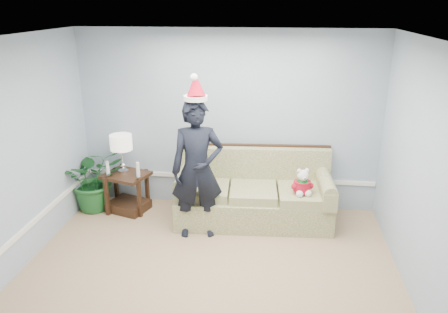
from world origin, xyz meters
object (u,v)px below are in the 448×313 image
table_lamp (121,144)px  houseplant (94,179)px  teddy_bear (302,185)px  side_table (128,196)px  sofa (254,195)px  man (197,170)px

table_lamp → houseplant: 0.72m
teddy_bear → side_table: bearing=159.2°
side_table → table_lamp: bearing=133.2°
sofa → teddy_bear: (0.67, -0.25, 0.31)m
sofa → table_lamp: (-1.99, 0.10, 0.68)m
man → teddy_bear: (1.40, 0.30, -0.27)m
houseplant → side_table: bearing=-0.1°
side_table → man: man is taller
houseplant → teddy_bear: size_ratio=2.62×
side_table → teddy_bear: size_ratio=2.00×
sofa → side_table: size_ratio=3.00×
teddy_bear → table_lamp: bearing=158.0°
sofa → man: (-0.73, -0.54, 0.58)m
table_lamp → houseplant: table_lamp is taller
table_lamp → man: man is taller
sofa → man: 1.08m
sofa → side_table: bearing=175.6°
houseplant → man: man is taller
teddy_bear → man: bearing=177.4°
sofa → table_lamp: 2.10m
sofa → teddy_bear: bearing=-23.7°
side_table → table_lamp: 0.82m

